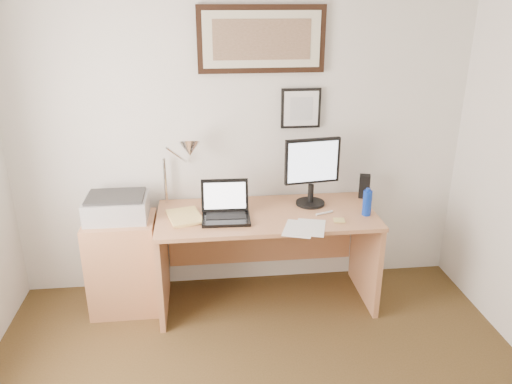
{
  "coord_description": "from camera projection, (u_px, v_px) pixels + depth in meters",
  "views": [
    {
      "loc": [
        -0.3,
        -1.69,
        2.22
      ],
      "look_at": [
        0.05,
        1.43,
        1.0
      ],
      "focal_mm": 35.0,
      "sensor_mm": 36.0,
      "label": 1
    }
  ],
  "objects": [
    {
      "name": "desk_lamp",
      "position": [
        187.0,
        151.0,
        3.61
      ],
      "size": [
        0.29,
        0.27,
        0.53
      ],
      "color": "silver",
      "rests_on": "desk"
    },
    {
      "name": "marker_pen",
      "position": [
        324.0,
        213.0,
        3.64
      ],
      "size": [
        0.14,
        0.06,
        0.02
      ],
      "primitive_type": "cylinder",
      "rotation": [
        0.0,
        1.57,
        0.35
      ],
      "color": "white",
      "rests_on": "desk"
    },
    {
      "name": "picture_small",
      "position": [
        301.0,
        108.0,
        3.75
      ],
      "size": [
        0.3,
        0.03,
        0.3
      ],
      "color": "black",
      "rests_on": "wall_back"
    },
    {
      "name": "sticky_pad",
      "position": [
        339.0,
        220.0,
        3.52
      ],
      "size": [
        0.09,
        0.09,
        0.01
      ],
      "primitive_type": "cube",
      "rotation": [
        0.0,
        0.0,
        -0.13
      ],
      "color": "#D9BD66",
      "rests_on": "desk"
    },
    {
      "name": "wall_back",
      "position": [
        241.0,
        135.0,
        3.8
      ],
      "size": [
        3.5,
        0.02,
        2.5
      ],
      "primitive_type": "cube",
      "color": "silver",
      "rests_on": "ground"
    },
    {
      "name": "side_cabinet",
      "position": [
        124.0,
        264.0,
        3.73
      ],
      "size": [
        0.5,
        0.4,
        0.73
      ],
      "primitive_type": "cube",
      "color": "#B07249",
      "rests_on": "floor"
    },
    {
      "name": "speaker",
      "position": [
        364.0,
        186.0,
        3.92
      ],
      "size": [
        0.1,
        0.09,
        0.19
      ],
      "primitive_type": "cube",
      "rotation": [
        0.0,
        0.0,
        -0.31
      ],
      "color": "black",
      "rests_on": "desk"
    },
    {
      "name": "paper_sheet_b",
      "position": [
        310.0,
        227.0,
        3.42
      ],
      "size": [
        0.27,
        0.32,
        0.0
      ],
      "primitive_type": "cube",
      "rotation": [
        0.0,
        0.0,
        -0.28
      ],
      "color": "white",
      "rests_on": "desk"
    },
    {
      "name": "paper_sheet_a",
      "position": [
        299.0,
        229.0,
        3.41
      ],
      "size": [
        0.28,
        0.33,
        0.0
      ],
      "primitive_type": "cube",
      "rotation": [
        0.0,
        0.0,
        -0.34
      ],
      "color": "white",
      "rests_on": "desk"
    },
    {
      "name": "water_bottle",
      "position": [
        367.0,
        203.0,
        3.6
      ],
      "size": [
        0.07,
        0.07,
        0.19
      ],
      "primitive_type": "cylinder",
      "color": "#0C2FA3",
      "rests_on": "desk"
    },
    {
      "name": "picture_large",
      "position": [
        262.0,
        39.0,
        3.54
      ],
      "size": [
        0.92,
        0.04,
        0.47
      ],
      "color": "black",
      "rests_on": "wall_back"
    },
    {
      "name": "bottle_cap",
      "position": [
        368.0,
        190.0,
        3.56
      ],
      "size": [
        0.03,
        0.03,
        0.02
      ],
      "primitive_type": "cylinder",
      "color": "#0C2FA3",
      "rests_on": "water_bottle"
    },
    {
      "name": "book",
      "position": [
        169.0,
        219.0,
        3.53
      ],
      "size": [
        0.29,
        0.35,
        0.02
      ],
      "primitive_type": "imported",
      "rotation": [
        0.0,
        0.0,
        0.24
      ],
      "color": "#EFCB70",
      "rests_on": "desk"
    },
    {
      "name": "lcd_monitor",
      "position": [
        312.0,
        169.0,
        3.71
      ],
      "size": [
        0.42,
        0.22,
        0.52
      ],
      "color": "black",
      "rests_on": "desk"
    },
    {
      "name": "printer",
      "position": [
        117.0,
        207.0,
        3.59
      ],
      "size": [
        0.44,
        0.34,
        0.18
      ],
      "color": "#A9A9AB",
      "rests_on": "side_cabinet"
    },
    {
      "name": "desk",
      "position": [
        265.0,
        237.0,
        3.82
      ],
      "size": [
        1.6,
        0.7,
        0.75
      ],
      "color": "#B07249",
      "rests_on": "floor"
    },
    {
      "name": "laptop",
      "position": [
        226.0,
        210.0,
        3.56
      ],
      "size": [
        0.35,
        0.3,
        0.26
      ],
      "color": "black",
      "rests_on": "desk"
    }
  ]
}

